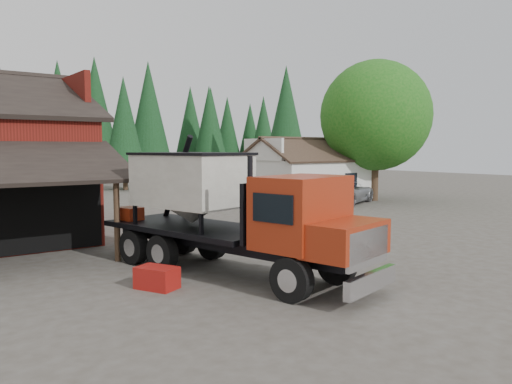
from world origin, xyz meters
TOP-DOWN VIEW (x-y plane):
  - ground at (0.00, 0.00)m, footprint 120.00×120.00m
  - farmhouse at (13.00, 13.00)m, footprint 8.60×6.42m
  - deciduous_tree at (17.01, 9.97)m, footprint 8.00×8.00m
  - conifer_backdrop at (0.00, 42.00)m, footprint 76.00×16.00m
  - near_pine_b at (6.00, 30.00)m, footprint 3.96×3.96m
  - near_pine_c at (22.00, 26.00)m, footprint 4.84×4.84m
  - feed_truck at (-3.50, -1.58)m, footprint 4.63×9.80m
  - silver_car at (14.00, 10.00)m, footprint 6.32×4.65m
  - equip_box at (-6.00, -1.78)m, footprint 1.12×1.30m

SIDE VIEW (x-z plane):
  - ground at x=0.00m, z-range 0.00..0.00m
  - conifer_backdrop at x=0.00m, z-range -8.00..8.00m
  - equip_box at x=-6.00m, z-range 0.00..0.60m
  - silver_car at x=14.00m, z-range 0.00..1.60m
  - farmhouse at x=13.00m, z-range -0.66..3.99m
  - feed_truck at x=-3.50m, z-range -0.14..4.14m
  - near_pine_b at x=6.00m, z-range 0.69..11.09m
  - deciduous_tree at x=17.01m, z-range 0.81..11.01m
  - near_pine_c at x=22.00m, z-range 0.69..13.09m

